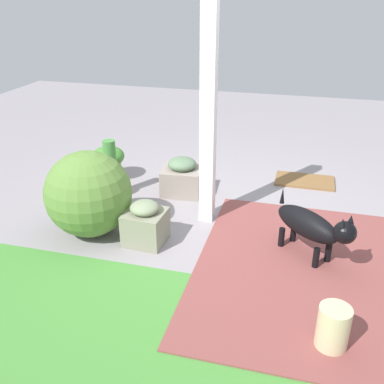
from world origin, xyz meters
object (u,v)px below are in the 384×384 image
Objects in this scene: porch_pillar at (208,118)px; stone_planter_nearest at (182,177)px; ceramic_urn at (333,328)px; round_shrub at (88,194)px; dog at (312,226)px; terracotta_pot_broad at (109,161)px; stone_planter_mid at (145,224)px; doormat at (305,181)px; terracotta_pot_tall at (112,177)px.

porch_pillar is 4.47× the size of stone_planter_nearest.
stone_planter_nearest is 2.69m from ceramic_urn.
round_shrub reaches higher than dog.
porch_pillar is 5.08× the size of terracotta_pot_broad.
stone_planter_mid is 0.59× the size of dog.
stone_planter_nearest is 1.29m from round_shrub.
terracotta_pot_broad is 0.59× the size of doormat.
round_shrub is at bearing 100.22° from terracotta_pot_tall.
dog is at bearing -80.65° from ceramic_urn.
stone_planter_nearest is at bearing -119.00° from round_shrub.
terracotta_pot_tall reaches higher than dog.
stone_planter_mid is 1.63m from terracotta_pot_broad.
round_shrub is 1.17× the size of doormat.
dog is at bearing 161.66° from terracotta_pot_tall.
round_shrub is 1.34m from terracotta_pot_broad.
terracotta_pot_broad is 2.76m from dog.
porch_pillar is at bearing -24.69° from dog.
porch_pillar is at bearing -126.79° from stone_planter_mid.
stone_planter_mid reaches higher than ceramic_urn.
doormat is at bearing -128.09° from porch_pillar.
terracotta_pot_broad is (1.43, -0.70, -0.84)m from porch_pillar.
ceramic_urn is at bearing 150.48° from stone_planter_mid.
stone_planter_mid is 1.01× the size of terracotta_pot_broad.
terracotta_pot_broad is at bearing -40.34° from ceramic_urn.
ceramic_urn is at bearing 128.29° from porch_pillar.
dog is (-1.49, 1.03, 0.13)m from stone_planter_nearest.
stone_planter_mid is 2.34m from doormat.
dog is 1.01× the size of doormat.
terracotta_pot_tall is 2.37m from dog.
terracotta_pot_tall is at bearing 20.17° from stone_planter_nearest.
doormat is (-1.40, -0.70, -0.19)m from stone_planter_nearest.
stone_planter_nearest is 1.81m from dog.
round_shrub is 2.74m from doormat.
terracotta_pot_broad is at bearing 12.73° from doormat.
porch_pillar is 1.36m from round_shrub.
round_shrub is (0.59, -0.04, 0.22)m from stone_planter_mid.
porch_pillar is 2.58× the size of round_shrub.
terracotta_pot_broad is 2.47m from doormat.
round_shrub is 2.57× the size of ceramic_urn.
ceramic_urn is at bearing 143.05° from terracotta_pot_tall.
stone_planter_nearest is 0.68× the size of doormat.
stone_planter_nearest is 1.15m from stone_planter_mid.
stone_planter_nearest is at bearing -91.48° from stone_planter_mid.
ceramic_urn is (-2.43, 1.83, -0.08)m from terracotta_pot_tall.
porch_pillar is 6.62× the size of ceramic_urn.
porch_pillar is 1.39m from dog.
stone_planter_mid is (0.46, 0.61, -0.89)m from porch_pillar.
stone_planter_nearest is (0.43, -0.54, -0.89)m from porch_pillar.
porch_pillar is at bearing 154.01° from terracotta_pot_broad.
stone_planter_nearest is at bearing -51.74° from porch_pillar.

